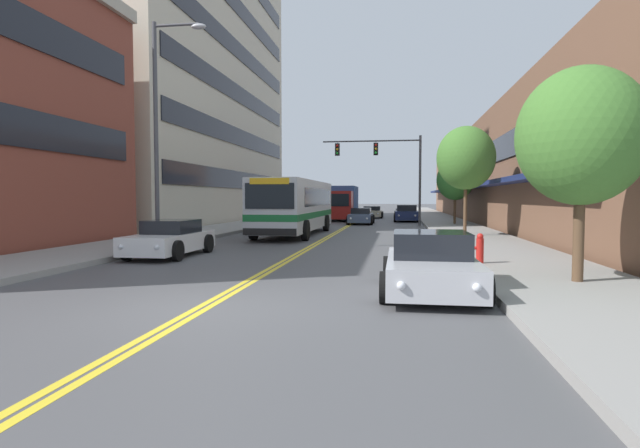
{
  "coord_description": "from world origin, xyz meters",
  "views": [
    {
      "loc": [
        3.6,
        -8.84,
        2.07
      ],
      "look_at": [
        -1.27,
        22.26,
        0.4
      ],
      "focal_mm": 28.0,
      "sensor_mm": 36.0,
      "label": 1
    }
  ],
  "objects_px": {
    "box_truck": "(342,203)",
    "car_white_parked_left_mid": "(170,239)",
    "car_dark_grey_parked_right_far": "(405,212)",
    "street_tree_right_near": "(581,137)",
    "city_bus": "(296,204)",
    "street_tree_right_mid": "(466,158)",
    "car_beige_moving_lead": "(372,212)",
    "fire_hydrant": "(480,248)",
    "car_silver_parked_right_foreground": "(431,265)",
    "traffic_signal_mast": "(386,161)",
    "car_navy_parked_right_mid": "(407,214)",
    "car_red_parked_left_near": "(295,216)",
    "street_lamp_left_near": "(162,119)",
    "street_tree_right_far": "(455,180)",
    "car_slate_blue_moving_second": "(361,216)"
  },
  "relations": [
    {
      "from": "car_silver_parked_right_foreground",
      "to": "car_dark_grey_parked_right_far",
      "type": "xyz_separation_m",
      "value": [
        0.0,
        40.82,
        0.04
      ]
    },
    {
      "from": "car_dark_grey_parked_right_far",
      "to": "car_white_parked_left_mid",
      "type": "bearing_deg",
      "value": -103.82
    },
    {
      "from": "city_bus",
      "to": "box_truck",
      "type": "height_order",
      "value": "box_truck"
    },
    {
      "from": "car_dark_grey_parked_right_far",
      "to": "street_lamp_left_near",
      "type": "xyz_separation_m",
      "value": [
        -9.37,
        -34.38,
        4.35
      ]
    },
    {
      "from": "car_silver_parked_right_foreground",
      "to": "fire_hydrant",
      "type": "relative_size",
      "value": 4.96
    },
    {
      "from": "car_dark_grey_parked_right_far",
      "to": "street_tree_right_near",
      "type": "xyz_separation_m",
      "value": [
        3.3,
        -39.92,
        2.78
      ]
    },
    {
      "from": "city_bus",
      "to": "car_beige_moving_lead",
      "type": "bearing_deg",
      "value": 82.64
    },
    {
      "from": "car_silver_parked_right_foreground",
      "to": "street_tree_right_near",
      "type": "height_order",
      "value": "street_tree_right_near"
    },
    {
      "from": "box_truck",
      "to": "car_white_parked_left_mid",
      "type": "bearing_deg",
      "value": -95.84
    },
    {
      "from": "car_dark_grey_parked_right_far",
      "to": "box_truck",
      "type": "relative_size",
      "value": 0.56
    },
    {
      "from": "car_beige_moving_lead",
      "to": "fire_hydrant",
      "type": "distance_m",
      "value": 36.68
    },
    {
      "from": "car_dark_grey_parked_right_far",
      "to": "traffic_signal_mast",
      "type": "height_order",
      "value": "traffic_signal_mast"
    },
    {
      "from": "car_navy_parked_right_mid",
      "to": "traffic_signal_mast",
      "type": "xyz_separation_m",
      "value": [
        -1.64,
        -6.01,
        4.12
      ]
    },
    {
      "from": "street_tree_right_near",
      "to": "fire_hydrant",
      "type": "xyz_separation_m",
      "value": [
        -1.68,
        2.9,
        -2.81
      ]
    },
    {
      "from": "car_navy_parked_right_mid",
      "to": "car_dark_grey_parked_right_far",
      "type": "xyz_separation_m",
      "value": [
        -0.02,
        8.13,
        -0.03
      ]
    },
    {
      "from": "fire_hydrant",
      "to": "city_bus",
      "type": "bearing_deg",
      "value": 122.44
    },
    {
      "from": "car_slate_blue_moving_second",
      "to": "street_tree_right_mid",
      "type": "bearing_deg",
      "value": -65.67
    },
    {
      "from": "city_bus",
      "to": "street_tree_right_near",
      "type": "bearing_deg",
      "value": -58.0
    },
    {
      "from": "city_bus",
      "to": "street_tree_right_mid",
      "type": "height_order",
      "value": "street_tree_right_mid"
    },
    {
      "from": "street_tree_right_mid",
      "to": "car_red_parked_left_near",
      "type": "bearing_deg",
      "value": 131.05
    },
    {
      "from": "car_dark_grey_parked_right_far",
      "to": "street_tree_right_near",
      "type": "relative_size",
      "value": 0.86
    },
    {
      "from": "car_dark_grey_parked_right_far",
      "to": "street_tree_right_mid",
      "type": "relative_size",
      "value": 0.76
    },
    {
      "from": "city_bus",
      "to": "car_dark_grey_parked_right_far",
      "type": "relative_size",
      "value": 2.77
    },
    {
      "from": "car_silver_parked_right_foreground",
      "to": "fire_hydrant",
      "type": "height_order",
      "value": "car_silver_parked_right_foreground"
    },
    {
      "from": "street_lamp_left_near",
      "to": "fire_hydrant",
      "type": "distance_m",
      "value": 12.12
    },
    {
      "from": "car_navy_parked_right_mid",
      "to": "street_tree_right_near",
      "type": "xyz_separation_m",
      "value": [
        3.28,
        -31.79,
        2.75
      ]
    },
    {
      "from": "car_silver_parked_right_foreground",
      "to": "street_lamp_left_near",
      "type": "relative_size",
      "value": 0.5
    },
    {
      "from": "car_dark_grey_parked_right_far",
      "to": "street_lamp_left_near",
      "type": "relative_size",
      "value": 0.49
    },
    {
      "from": "street_tree_right_mid",
      "to": "car_navy_parked_right_mid",
      "type": "bearing_deg",
      "value": 98.01
    },
    {
      "from": "street_lamp_left_near",
      "to": "street_tree_right_mid",
      "type": "bearing_deg",
      "value": 34.06
    },
    {
      "from": "car_navy_parked_right_mid",
      "to": "car_red_parked_left_near",
      "type": "bearing_deg",
      "value": -149.45
    },
    {
      "from": "street_tree_right_mid",
      "to": "traffic_signal_mast",
      "type": "bearing_deg",
      "value": 109.05
    },
    {
      "from": "car_navy_parked_right_mid",
      "to": "car_dark_grey_parked_right_far",
      "type": "distance_m",
      "value": 8.13
    },
    {
      "from": "car_white_parked_left_mid",
      "to": "fire_hydrant",
      "type": "relative_size",
      "value": 5.12
    },
    {
      "from": "city_bus",
      "to": "box_truck",
      "type": "bearing_deg",
      "value": 87.93
    },
    {
      "from": "street_lamp_left_near",
      "to": "car_dark_grey_parked_right_far",
      "type": "bearing_deg",
      "value": 74.75
    },
    {
      "from": "car_silver_parked_right_foreground",
      "to": "car_white_parked_left_mid",
      "type": "bearing_deg",
      "value": 147.56
    },
    {
      "from": "box_truck",
      "to": "street_tree_right_mid",
      "type": "xyz_separation_m",
      "value": [
        8.33,
        -19.63,
        2.42
      ]
    },
    {
      "from": "car_white_parked_left_mid",
      "to": "street_tree_right_mid",
      "type": "bearing_deg",
      "value": 38.65
    },
    {
      "from": "city_bus",
      "to": "car_dark_grey_parked_right_far",
      "type": "bearing_deg",
      "value": 75.31
    },
    {
      "from": "car_red_parked_left_near",
      "to": "box_truck",
      "type": "relative_size",
      "value": 0.66
    },
    {
      "from": "car_navy_parked_right_mid",
      "to": "car_silver_parked_right_foreground",
      "type": "bearing_deg",
      "value": -90.04
    },
    {
      "from": "city_bus",
      "to": "street_lamp_left_near",
      "type": "bearing_deg",
      "value": -106.59
    },
    {
      "from": "street_lamp_left_near",
      "to": "street_tree_right_near",
      "type": "bearing_deg",
      "value": -23.63
    },
    {
      "from": "car_dark_grey_parked_right_far",
      "to": "car_beige_moving_lead",
      "type": "bearing_deg",
      "value": -168.63
    },
    {
      "from": "street_tree_right_far",
      "to": "car_white_parked_left_mid",
      "type": "bearing_deg",
      "value": -120.24
    },
    {
      "from": "car_beige_moving_lead",
      "to": "fire_hydrant",
      "type": "bearing_deg",
      "value": -82.24
    },
    {
      "from": "fire_hydrant",
      "to": "car_slate_blue_moving_second",
      "type": "bearing_deg",
      "value": 102.08
    },
    {
      "from": "car_red_parked_left_near",
      "to": "car_silver_parked_right_foreground",
      "type": "distance_m",
      "value": 28.88
    },
    {
      "from": "car_dark_grey_parked_right_far",
      "to": "traffic_signal_mast",
      "type": "bearing_deg",
      "value": -96.56
    }
  ]
}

